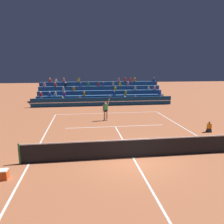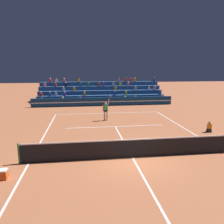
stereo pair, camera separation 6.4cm
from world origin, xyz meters
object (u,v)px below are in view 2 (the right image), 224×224
Objects in this scene: tennis_ball at (71,118)px; tennis_player at (106,110)px; ball_kid_courtside at (209,128)px; equipment_cooler at (2,174)px.

tennis_player is at bearing -22.31° from tennis_ball.
tennis_ball is at bearing 150.51° from ball_kid_courtside.
equipment_cooler is (-5.74, -10.16, -0.76)m from tennis_player.
tennis_ball is (-10.72, 6.06, -0.30)m from ball_kid_courtside.
tennis_ball is 11.77m from equipment_cooler.
tennis_player reaches higher than tennis_ball.
ball_kid_courtside is 14.26m from equipment_cooler.
tennis_player is (-7.45, 4.72, 0.66)m from ball_kid_courtside.
tennis_ball is at bearing 77.93° from equipment_cooler.
equipment_cooler is at bearing -157.56° from ball_kid_courtside.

